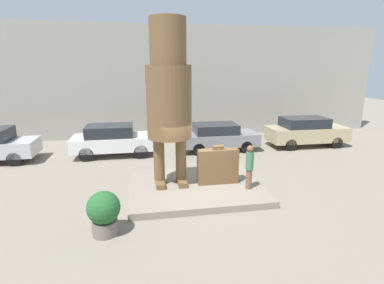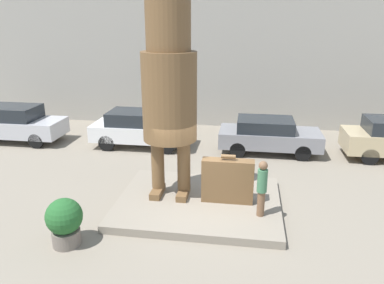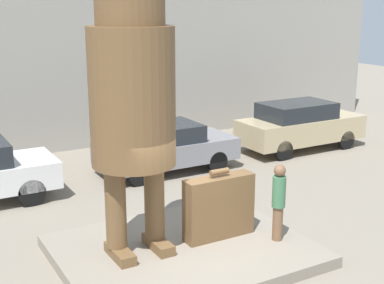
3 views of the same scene
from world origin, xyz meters
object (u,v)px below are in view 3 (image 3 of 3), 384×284
Objects in this scene: tourist at (279,199)px; parked_car_tan at (300,125)px; statue_figure at (132,77)px; parked_car_grey at (165,147)px; giant_suitcase at (219,207)px.

tourist is 8.02m from parked_car_tan.
parked_car_grey is at bearing 57.48° from statue_figure.
parked_car_grey is 0.93× the size of parked_car_tan.
parked_car_tan is (8.25, 4.82, -2.75)m from statue_figure.
tourist is at bearing -94.15° from parked_car_grey.
giant_suitcase is 0.34× the size of parked_car_tan.
parked_car_grey is (0.42, 5.83, -0.33)m from tourist.
tourist reaches higher than parked_car_tan.
parked_car_grey is (3.11, 4.87, -2.85)m from statue_figure.
giant_suitcase is 1.21m from tourist.
tourist is at bearing -36.89° from giant_suitcase.
statue_figure is 3.86× the size of giant_suitcase.
statue_figure is at bearing 160.41° from tourist.
parked_car_tan reaches higher than parked_car_grey.
tourist is (0.95, -0.72, 0.22)m from giant_suitcase.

